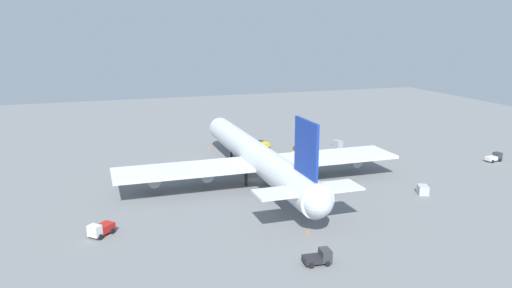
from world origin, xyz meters
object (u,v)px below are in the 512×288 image
Objects in this scene: pushback_tractor at (495,157)px; cargo_container_aft at (338,143)px; fuel_truck at (319,257)px; safety_cone_nose at (209,148)px; baggage_tug at (296,152)px; cargo_container_fore at (423,190)px; cargo_airplane at (257,156)px; safety_cone_tail at (308,232)px; catering_truck at (262,144)px; cargo_loader at (101,229)px.

pushback_tractor is 43.58m from cargo_container_aft.
fuel_truck reaches higher than safety_cone_nose.
pushback_tractor is 53.93m from baggage_tug.
cargo_container_aft is (45.69, -3.07, -0.03)m from cargo_container_fore.
cargo_airplane reaches higher than safety_cone_nose.
cargo_container_aft is 4.43× the size of safety_cone_tail.
catering_truck is 1.36× the size of cargo_container_fore.
baggage_tug is at bearing -20.92° from safety_cone_tail.
fuel_truck is at bearing 167.38° from catering_truck.
cargo_container_aft is at bearing -56.71° from cargo_loader.
cargo_container_fore is 65.03m from safety_cone_nose.
cargo_airplane is at bearing -2.53° from safety_cone_tail.
safety_cone_tail is at bearing 109.61° from cargo_container_fore.
safety_cone_nose is at bearing -30.39° from cargo_loader.
fuel_truck is (-43.64, 4.46, -4.87)m from cargo_airplane.
cargo_airplane reaches higher than cargo_loader.
catering_truck reaches higher than safety_cone_nose.
cargo_airplane is 21.96× the size of cargo_container_aft.
fuel_truck is at bearing -124.39° from cargo_loader.
cargo_loader reaches higher than cargo_container_aft.
cargo_loader reaches higher than catering_truck.
cargo_airplane is at bearing -5.83° from fuel_truck.
safety_cone_nose is (54.67, 35.22, -0.62)m from cargo_container_fore.
safety_cone_tail is (-66.40, -2.30, 0.02)m from safety_cone_nose.
cargo_container_aft is (7.20, -16.79, -0.27)m from baggage_tug.
baggage_tug is at bearing -19.98° from fuel_truck.
cargo_airplane is 67.40m from pushback_tractor.
catering_truck is 23.15m from cargo_container_aft.
pushback_tractor is 1.40× the size of cargo_container_fore.
cargo_loader is 0.99× the size of baggage_tug.
baggage_tug reaches higher than cargo_container_fore.
safety_cone_nose is at bearing -0.52° from fuel_truck.
cargo_container_fore is 45.79m from cargo_container_aft.
cargo_airplane is 14.96× the size of cargo_loader.
cargo_airplane is at bearing -58.94° from cargo_loader.
safety_cone_tail is at bearing 177.47° from cargo_airplane.
cargo_loader is 67.76m from cargo_container_fore.
cargo_airplane is 42.73m from cargo_container_aft.
pushback_tractor is 6.75× the size of safety_cone_nose.
fuel_truck reaches higher than safety_cone_tail.
baggage_tug is 53.77m from safety_cone_tail.
fuel_truck reaches higher than catering_truck.
catering_truck is at bearing -100.86° from safety_cone_nose.
cargo_loader is at bearing 123.29° from cargo_container_aft.
cargo_loader reaches higher than fuel_truck.
fuel_truck is 1.32× the size of cargo_container_aft.
safety_cone_tail is (-10.92, -34.84, -0.87)m from cargo_loader.
cargo_loader reaches higher than pushback_tractor.
cargo_container_fore is at bearing -57.83° from fuel_truck.
catering_truck reaches higher than safety_cone_tail.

